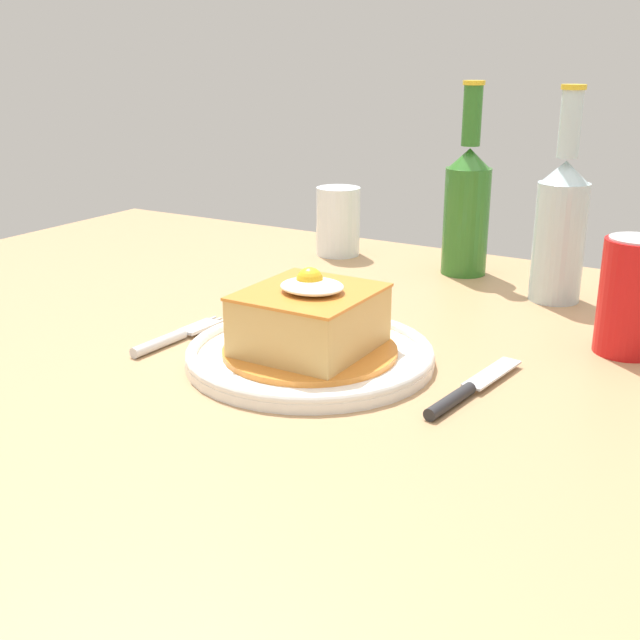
{
  "coord_description": "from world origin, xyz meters",
  "views": [
    {
      "loc": [
        0.41,
        -0.69,
        1.06
      ],
      "look_at": [
        0.01,
        -0.02,
        0.79
      ],
      "focal_mm": 44.81,
      "sensor_mm": 36.0,
      "label": 1
    }
  ],
  "objects_px": {
    "soda_can": "(631,296)",
    "beer_bottle_green": "(467,204)",
    "knife": "(463,393)",
    "beer_bottle_clear": "(561,223)",
    "drinking_glass": "(338,226)",
    "main_plate": "(310,354)",
    "fork": "(173,338)"
  },
  "relations": [
    {
      "from": "main_plate",
      "to": "soda_can",
      "type": "distance_m",
      "value": 0.34
    },
    {
      "from": "fork",
      "to": "soda_can",
      "type": "height_order",
      "value": "soda_can"
    },
    {
      "from": "beer_bottle_green",
      "to": "drinking_glass",
      "type": "distance_m",
      "value": 0.22
    },
    {
      "from": "knife",
      "to": "drinking_glass",
      "type": "xyz_separation_m",
      "value": [
        -0.37,
        0.42,
        0.04
      ]
    },
    {
      "from": "fork",
      "to": "beer_bottle_green",
      "type": "xyz_separation_m",
      "value": [
        0.17,
        0.44,
        0.09
      ]
    },
    {
      "from": "knife",
      "to": "beer_bottle_clear",
      "type": "height_order",
      "value": "beer_bottle_clear"
    },
    {
      "from": "main_plate",
      "to": "fork",
      "type": "relative_size",
      "value": 1.79
    },
    {
      "from": "soda_can",
      "to": "drinking_glass",
      "type": "xyz_separation_m",
      "value": [
        -0.47,
        0.22,
        -0.02
      ]
    },
    {
      "from": "main_plate",
      "to": "knife",
      "type": "bearing_deg",
      "value": -1.71
    },
    {
      "from": "knife",
      "to": "beer_bottle_green",
      "type": "xyz_separation_m",
      "value": [
        -0.16,
        0.41,
        0.09
      ]
    },
    {
      "from": "main_plate",
      "to": "drinking_glass",
      "type": "height_order",
      "value": "drinking_glass"
    },
    {
      "from": "soda_can",
      "to": "beer_bottle_clear",
      "type": "bearing_deg",
      "value": 127.99
    },
    {
      "from": "beer_bottle_green",
      "to": "fork",
      "type": "bearing_deg",
      "value": -110.94
    },
    {
      "from": "knife",
      "to": "soda_can",
      "type": "distance_m",
      "value": 0.23
    },
    {
      "from": "fork",
      "to": "beer_bottle_clear",
      "type": "distance_m",
      "value": 0.5
    },
    {
      "from": "beer_bottle_clear",
      "to": "beer_bottle_green",
      "type": "relative_size",
      "value": 1.0
    },
    {
      "from": "soda_can",
      "to": "beer_bottle_clear",
      "type": "height_order",
      "value": "beer_bottle_clear"
    },
    {
      "from": "main_plate",
      "to": "knife",
      "type": "xyz_separation_m",
      "value": [
        0.17,
        -0.01,
        -0.0
      ]
    },
    {
      "from": "soda_can",
      "to": "beer_bottle_green",
      "type": "relative_size",
      "value": 0.47
    },
    {
      "from": "main_plate",
      "to": "fork",
      "type": "xyz_separation_m",
      "value": [
        -0.16,
        -0.03,
        -0.0
      ]
    },
    {
      "from": "main_plate",
      "to": "fork",
      "type": "bearing_deg",
      "value": -169.98
    },
    {
      "from": "main_plate",
      "to": "drinking_glass",
      "type": "relative_size",
      "value": 2.42
    },
    {
      "from": "knife",
      "to": "main_plate",
      "type": "bearing_deg",
      "value": 178.29
    },
    {
      "from": "beer_bottle_clear",
      "to": "beer_bottle_green",
      "type": "distance_m",
      "value": 0.16
    },
    {
      "from": "main_plate",
      "to": "soda_can",
      "type": "height_order",
      "value": "soda_can"
    },
    {
      "from": "beer_bottle_green",
      "to": "soda_can",
      "type": "bearing_deg",
      "value": -38.76
    },
    {
      "from": "knife",
      "to": "beer_bottle_clear",
      "type": "xyz_separation_m",
      "value": [
        -0.01,
        0.35,
        0.09
      ]
    },
    {
      "from": "drinking_glass",
      "to": "fork",
      "type": "bearing_deg",
      "value": -84.45
    },
    {
      "from": "soda_can",
      "to": "drinking_glass",
      "type": "height_order",
      "value": "soda_can"
    },
    {
      "from": "beer_bottle_green",
      "to": "drinking_glass",
      "type": "xyz_separation_m",
      "value": [
        -0.21,
        0.0,
        -0.05
      ]
    },
    {
      "from": "beer_bottle_green",
      "to": "beer_bottle_clear",
      "type": "bearing_deg",
      "value": -23.03
    },
    {
      "from": "soda_can",
      "to": "knife",
      "type": "bearing_deg",
      "value": -117.14
    }
  ]
}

